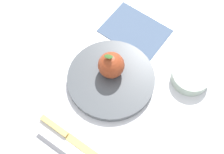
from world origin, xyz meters
The scene contains 6 objects.
ground_plane centered at (0.00, 0.00, 0.00)m, with size 2.40×2.40×0.00m, color silver.
dinner_plate centered at (0.00, -0.03, 0.01)m, with size 0.23×0.23×0.02m.
apple centered at (0.00, -0.05, 0.05)m, with size 0.07×0.07×0.08m.
side_bowl centered at (-0.21, -0.04, 0.02)m, with size 0.10×0.10×0.03m.
knife centered at (0.10, 0.12, 0.00)m, with size 0.18×0.13×0.01m.
linen_napkin centered at (-0.07, -0.19, 0.00)m, with size 0.13×0.18×0.00m, color slate.
Camera 1 is at (-0.01, 0.31, 0.70)m, focal length 47.30 mm.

